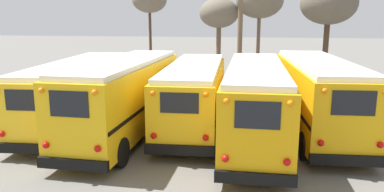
{
  "coord_description": "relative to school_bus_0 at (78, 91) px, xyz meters",
  "views": [
    {
      "loc": [
        2.43,
        -16.14,
        5.17
      ],
      "look_at": [
        0.0,
        0.25,
        1.64
      ],
      "focal_mm": 35.0,
      "sensor_mm": 36.0,
      "label": 1
    }
  ],
  "objects": [
    {
      "name": "ground_plane",
      "position": [
        5.6,
        -0.57,
        -1.67
      ],
      "size": [
        160.0,
        160.0,
        0.0
      ],
      "primitive_type": "plane",
      "color": "#66635E"
    },
    {
      "name": "school_bus_0",
      "position": [
        0.0,
        0.0,
        0.0
      ],
      "size": [
        3.09,
        10.13,
        3.06
      ],
      "color": "yellow",
      "rests_on": "ground"
    },
    {
      "name": "school_bus_1",
      "position": [
        2.8,
        -1.31,
        0.15
      ],
      "size": [
        2.81,
        9.9,
        3.34
      ],
      "color": "yellow",
      "rests_on": "ground"
    },
    {
      "name": "school_bus_2",
      "position": [
        5.6,
        0.49,
        -0.02
      ],
      "size": [
        2.84,
        9.94,
        2.99
      ],
      "color": "yellow",
      "rests_on": "ground"
    },
    {
      "name": "school_bus_3",
      "position": [
        8.4,
        -1.24,
        0.09
      ],
      "size": [
        2.54,
        10.28,
        3.23
      ],
      "color": "#E5A00C",
      "rests_on": "ground"
    },
    {
      "name": "school_bus_4",
      "position": [
        11.2,
        0.38,
        0.12
      ],
      "size": [
        3.01,
        10.01,
        3.28
      ],
      "color": "#EAAA0F",
      "rests_on": "ground"
    },
    {
      "name": "utility_pole",
      "position": [
        7.47,
        9.77,
        2.43
      ],
      "size": [
        1.8,
        0.34,
        7.97
      ],
      "color": "brown",
      "rests_on": "ground"
    },
    {
      "name": "bare_tree_0",
      "position": [
        8.89,
        15.03,
        4.73
      ],
      "size": [
        3.82,
        3.82,
        7.87
      ],
      "color": "brown",
      "rests_on": "ground"
    },
    {
      "name": "bare_tree_1",
      "position": [
        13.43,
        10.68,
        4.32
      ],
      "size": [
        3.84,
        3.84,
        7.48
      ],
      "color": "#473323",
      "rests_on": "ground"
    },
    {
      "name": "bare_tree_2",
      "position": [
        -0.58,
        16.02,
        4.88
      ],
      "size": [
        3.03,
        3.03,
        7.74
      ],
      "color": "#473323",
      "rests_on": "ground"
    },
    {
      "name": "bare_tree_3",
      "position": [
        5.6,
        14.95,
        3.7
      ],
      "size": [
        3.25,
        3.25,
        6.67
      ],
      "color": "brown",
      "rests_on": "ground"
    },
    {
      "name": "fence_line",
      "position": [
        5.6,
        7.07,
        -0.68
      ],
      "size": [
        19.26,
        0.06,
        1.42
      ],
      "color": "#939399",
      "rests_on": "ground"
    }
  ]
}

